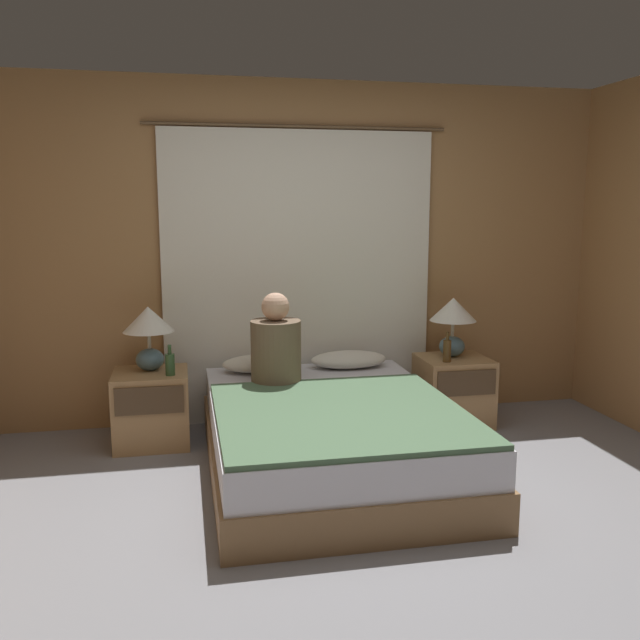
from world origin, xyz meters
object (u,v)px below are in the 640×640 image
Objects in this scene: bed at (330,436)px; lamp_left at (149,328)px; person_left_in_bed at (276,347)px; pillow_right at (349,359)px; beer_bottle_on_right_stand at (447,350)px; nightstand_right at (453,391)px; pillow_left at (262,363)px; beer_bottle_on_left_stand at (170,364)px; nightstand_left at (152,408)px; lamp_right at (453,317)px.

lamp_left is at bearing 145.48° from bed.
person_left_in_bed is (0.82, -0.27, -0.11)m from lamp_left.
beer_bottle_on_right_stand is at bearing -20.33° from pillow_right.
beer_bottle_on_right_stand is (-0.11, -0.11, 0.34)m from nightstand_right.
pillow_left is at bearing 111.09° from bed.
bed is 3.66× the size of pillow_right.
nightstand_left is at bearing 140.25° from beer_bottle_on_left_stand.
lamp_left is 1.00× the size of lamp_right.
nightstand_left is (-1.09, 0.69, 0.04)m from bed.
pillow_right is at bearing 0.00° from pillow_left.
pillow_left is at bearing 180.00° from pillow_right.
person_left_in_bed reaches higher than pillow_left.
nightstand_right is at bearing 9.27° from person_left_in_bed.
pillow_right is (0.32, 0.83, 0.28)m from bed.
nightstand_left is at bearing 147.41° from bed.
lamp_right reaches higher than bed.
lamp_left is at bearing 178.61° from nightstand_right.
nightstand_left is 1.15× the size of lamp_right.
pillow_right is (-0.77, 0.08, -0.30)m from lamp_right.
lamp_right is 1.44m from pillow_left.
nightstand_right is 1.15× the size of lamp_right.
lamp_right is 2.15× the size of beer_bottle_on_left_stand.
person_left_in_bed reaches higher than lamp_left.
bed is 1.44m from lamp_left.
beer_bottle_on_right_stand is at bearing -133.04° from nightstand_right.
nightstand_right is 0.90× the size of pillow_left.
nightstand_right is 0.55m from lamp_right.
bed is 0.93m from pillow_right.
pillow_left is at bearing 176.74° from lamp_right.
nightstand_right is at bearing 46.96° from beer_bottle_on_right_stand.
lamp_left reaches higher than pillow_right.
nightstand_right is 1.15× the size of lamp_left.
pillow_left is 0.68m from beer_bottle_on_left_stand.
lamp_right reaches higher than nightstand_left.
pillow_right is 0.91× the size of person_left_in_bed.
lamp_right is 2.01× the size of beer_bottle_on_right_stand.
lamp_left is 0.78× the size of pillow_right.
nightstand_left is at bearing -90.00° from lamp_left.
person_left_in_bed is (-0.58, -0.35, 0.19)m from pillow_right.
beer_bottle_on_right_stand is at bearing 0.00° from beer_bottle_on_left_stand.
pillow_right is 0.71m from person_left_in_bed.
beer_bottle_on_left_stand reaches higher than nightstand_right.
pillow_left is 2.74× the size of beer_bottle_on_left_stand.
lamp_left reaches higher than nightstand_right.
nightstand_left is 0.82× the size of person_left_in_bed.
beer_bottle_on_left_stand is at bearing -50.65° from lamp_left.
pillow_left is 0.64m from pillow_right.
bed is 4.67× the size of lamp_left.
lamp_left is at bearing 129.35° from beer_bottle_on_left_stand.
bed is 10.03× the size of beer_bottle_on_left_stand.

